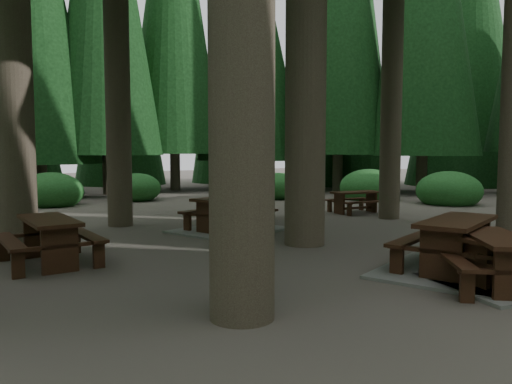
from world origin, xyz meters
TOP-DOWN VIEW (x-y plane):
  - ground at (0.00, 0.00)m, footprint 80.00×80.00m
  - picnic_table_a at (1.22, -3.09)m, footprint 3.12×2.84m
  - picnic_table_b at (-4.04, 1.22)m, footprint 1.50×1.86m
  - picnic_table_c at (0.41, 2.62)m, footprint 2.98×2.69m
  - picnic_table_d at (5.63, 3.48)m, footprint 1.75×1.49m
  - picnic_table_e at (0.83, -3.97)m, footprint 2.24×2.27m
  - picnic_table_f at (1.25, -3.98)m, footprint 2.53×2.27m
  - shrub_ring at (0.70, 0.75)m, footprint 23.86×24.64m

SIDE VIEW (x-z plane):
  - ground at x=0.00m, z-range 0.00..0.00m
  - picnic_table_f at x=1.25m, z-range -0.12..0.60m
  - picnic_table_c at x=0.41m, z-range -0.13..0.72m
  - picnic_table_a at x=1.22m, z-range -0.13..0.75m
  - shrub_ring at x=0.70m, z-range -0.35..1.15m
  - picnic_table_d at x=5.63m, z-range 0.11..0.80m
  - picnic_table_e at x=0.83m, z-range 0.13..0.89m
  - picnic_table_b at x=-4.04m, z-range 0.13..0.93m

